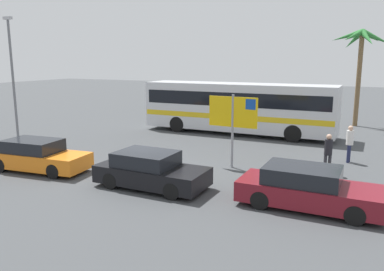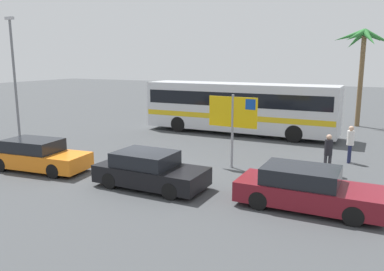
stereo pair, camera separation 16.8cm
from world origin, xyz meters
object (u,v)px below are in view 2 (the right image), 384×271
at_px(car_orange, 37,156).
at_px(pedestrian_near_sign, 350,141).
at_px(car_maroon, 306,189).
at_px(pedestrian_by_bus, 328,151).
at_px(ferry_sign, 234,115).
at_px(bus_front_coach, 239,106).
at_px(car_black, 150,170).

xyz_separation_m(car_orange, pedestrian_near_sign, (11.84, 7.15, 0.37)).
xyz_separation_m(car_maroon, pedestrian_by_bus, (0.12, 4.15, 0.35)).
relative_size(ferry_sign, pedestrian_by_bus, 1.91).
xyz_separation_m(bus_front_coach, ferry_sign, (2.42, -7.57, 0.54)).
bearing_deg(bus_front_coach, pedestrian_near_sign, -32.80).
bearing_deg(pedestrian_near_sign, car_maroon, -88.89).
relative_size(ferry_sign, car_maroon, 0.72).
height_order(bus_front_coach, pedestrian_near_sign, bus_front_coach).
relative_size(car_orange, car_maroon, 1.01).
distance_m(car_orange, pedestrian_by_bus, 12.18).
bearing_deg(pedestrian_by_bus, car_orange, -90.04).
xyz_separation_m(pedestrian_near_sign, pedestrian_by_bus, (-0.66, -2.34, -0.03)).
bearing_deg(pedestrian_by_bus, pedestrian_near_sign, 140.85).
height_order(ferry_sign, car_black, ferry_sign).
height_order(bus_front_coach, car_maroon, bus_front_coach).
bearing_deg(bus_front_coach, pedestrian_by_bus, -47.36).
xyz_separation_m(ferry_sign, pedestrian_near_sign, (4.50, 3.11, -1.32)).
xyz_separation_m(car_maroon, pedestrian_near_sign, (0.78, 6.48, 0.37)).
bearing_deg(car_orange, bus_front_coach, 61.30).
distance_m(bus_front_coach, car_orange, 12.66).
distance_m(bus_front_coach, car_maroon, 12.60).
distance_m(car_black, car_orange, 5.51).
height_order(car_black, car_orange, same).
relative_size(bus_front_coach, car_black, 2.91).
height_order(car_black, pedestrian_by_bus, pedestrian_by_bus).
relative_size(bus_front_coach, pedestrian_by_bus, 7.19).
bearing_deg(pedestrian_near_sign, pedestrian_by_bus, -97.87).
distance_m(ferry_sign, pedestrian_by_bus, 4.14).
bearing_deg(ferry_sign, bus_front_coach, 110.37).
distance_m(bus_front_coach, ferry_sign, 7.97).
bearing_deg(bus_front_coach, ferry_sign, -72.26).
height_order(bus_front_coach, car_orange, bus_front_coach).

